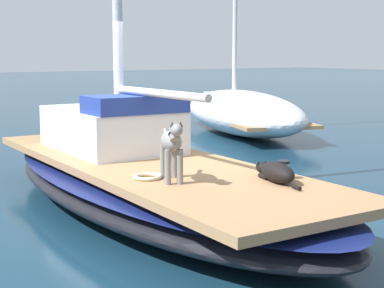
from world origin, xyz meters
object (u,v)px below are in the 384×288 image
at_px(dog_grey, 172,144).
at_px(moored_boat_starboard_side, 242,111).
at_px(dog_black, 276,172).
at_px(coiled_rope, 148,177).
at_px(deck_winch, 283,170).
at_px(sailboat_main, 150,185).

relative_size(dog_grey, moored_boat_starboard_side, 0.14).
bearing_deg(dog_black, moored_boat_starboard_side, 53.84).
xyz_separation_m(dog_grey, dog_black, (0.95, -0.63, -0.32)).
bearing_deg(moored_boat_starboard_side, dog_grey, -133.30).
bearing_deg(coiled_rope, deck_winch, -34.30).
relative_size(dog_grey, deck_winch, 4.26).
xyz_separation_m(sailboat_main, dog_black, (0.51, -1.90, 0.43)).
distance_m(dog_grey, moored_boat_starboard_side, 9.21).
bearing_deg(dog_black, dog_grey, 146.38).
bearing_deg(deck_winch, sailboat_main, 110.07).
bearing_deg(dog_grey, moored_boat_starboard_side, 46.70).
height_order(deck_winch, coiled_rope, deck_winch).
relative_size(coiled_rope, moored_boat_starboard_side, 0.05).
height_order(dog_black, deck_winch, dog_black).
bearing_deg(sailboat_main, dog_black, -75.05).
relative_size(sailboat_main, dog_black, 7.73).
distance_m(sailboat_main, dog_black, 2.01).
bearing_deg(deck_winch, dog_black, -159.09).
bearing_deg(sailboat_main, coiled_rope, -121.00).
distance_m(coiled_rope, moored_boat_starboard_side, 9.09).
distance_m(dog_black, coiled_rope, 1.44).
height_order(dog_black, coiled_rope, dog_black).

